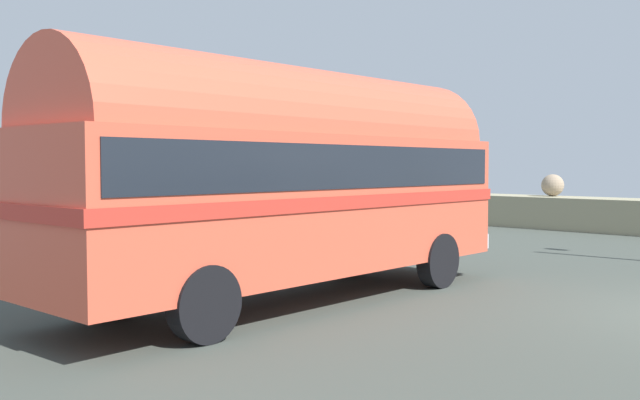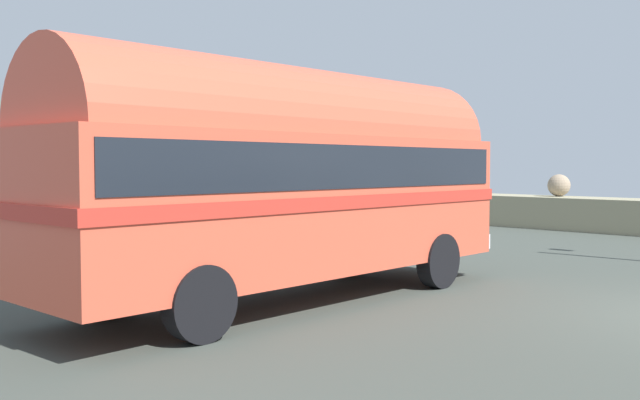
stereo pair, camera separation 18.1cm
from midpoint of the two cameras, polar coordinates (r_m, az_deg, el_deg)
name	(u,v)px [view 2 (the right image)]	position (r m, az deg, el deg)	size (l,w,h in m)	color
vintage_coach	(289,173)	(11.10, -2.09, 2.20)	(2.90, 8.71, 3.70)	black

